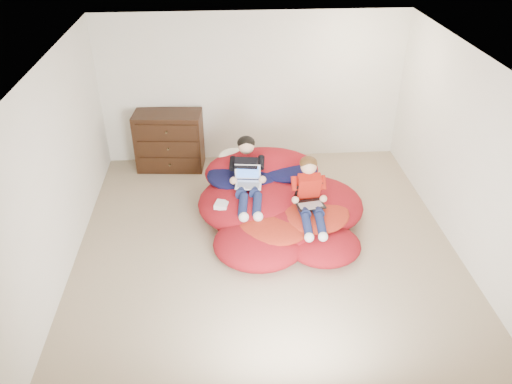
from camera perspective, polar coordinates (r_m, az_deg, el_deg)
name	(u,v)px	position (r m, az deg, el deg)	size (l,w,h in m)	color
room_shell	(266,229)	(6.69, 1.10, -4.22)	(5.10, 5.10, 2.77)	tan
dresser	(170,141)	(8.47, -9.86, 5.79)	(1.13, 0.66, 0.98)	black
beanbag_pile	(277,204)	(7.12, 2.38, -1.37)	(2.38, 2.35, 0.87)	#A8121C
cream_pillow	(233,158)	(7.55, -2.60, 3.95)	(0.45, 0.29, 0.29)	white
older_boy	(248,172)	(7.02, -0.96, 2.25)	(0.39, 1.22, 0.74)	black
younger_boy	(310,193)	(6.66, 6.18, -0.08)	(0.33, 0.98, 0.78)	red
laptop_white	(248,179)	(6.95, -0.91, 1.48)	(0.39, 0.34, 0.26)	white
laptop_black	(310,198)	(6.70, 6.14, -0.70)	(0.41, 0.43, 0.25)	black
power_adapter	(222,205)	(6.81, -3.93, -1.48)	(0.18, 0.18, 0.07)	white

